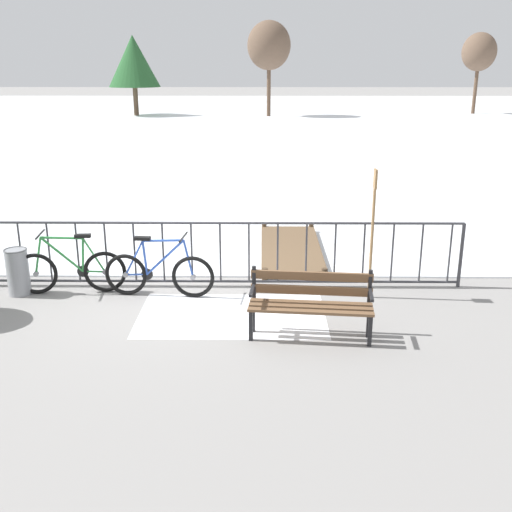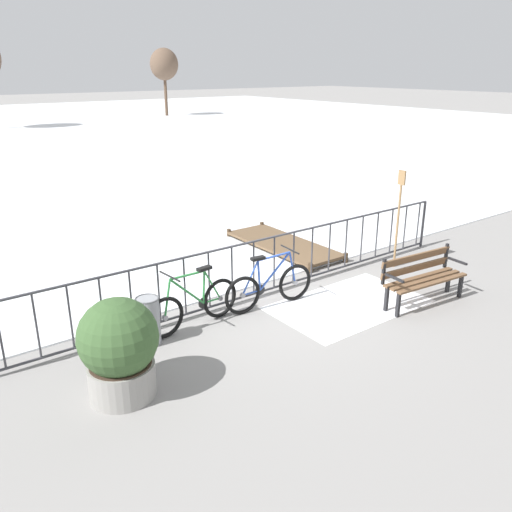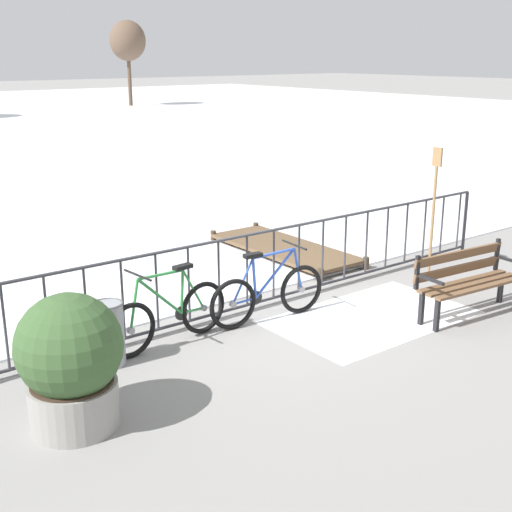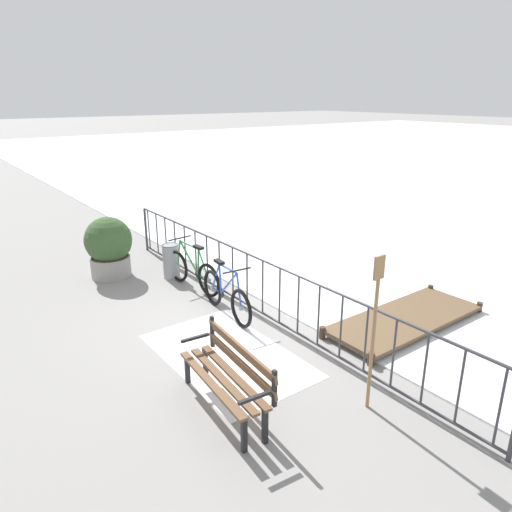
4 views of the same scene
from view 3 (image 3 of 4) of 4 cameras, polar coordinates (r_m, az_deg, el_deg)
The scene contains 11 objects.
ground_plane at distance 9.33m, azimuth 0.38°, elevation -4.28°, with size 160.00×160.00×0.00m, color gray.
snow_patch at distance 9.09m, azimuth 9.67°, elevation -5.07°, with size 2.66×1.62×0.01m, color white.
railing_fence at distance 9.14m, azimuth 0.39°, elevation -1.00°, with size 9.06×0.06×1.07m.
bicycle_near_railing at distance 8.73m, azimuth 1.01°, elevation -3.18°, with size 1.71×0.52×0.97m.
bicycle_second at distance 8.10m, azimuth -7.32°, elevation -4.96°, with size 1.71×0.52×0.97m.
park_bench at distance 9.34m, azimuth 17.21°, elevation -1.71°, with size 1.64×0.63×0.89m.
planter_with_shrub at distance 6.45m, azimuth -15.27°, elevation -8.45°, with size 0.98×0.98×1.29m.
trash_bin at distance 7.70m, azimuth -12.21°, elevation -6.35°, with size 0.35×0.35×0.73m.
oar_upright at distance 10.74m, azimuth 14.66°, elevation 4.32°, with size 0.04×0.16×1.98m.
wooden_dock at distance 11.71m, azimuth 2.39°, elevation 0.70°, with size 1.10×2.98×0.20m.
tree_far_west at distance 46.07m, azimuth -10.69°, elevation 17.25°, with size 2.28×2.28×5.33m.
Camera 3 is at (-5.38, -6.85, 3.33)m, focal length 47.80 mm.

